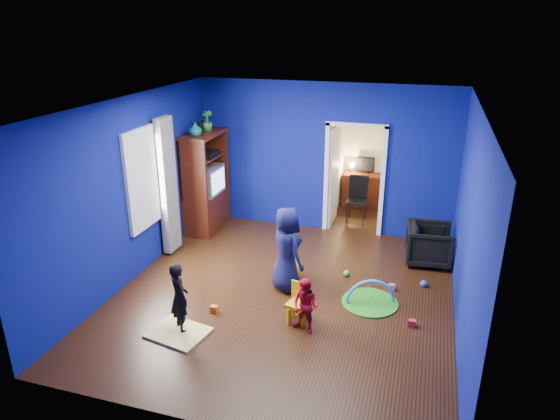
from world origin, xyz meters
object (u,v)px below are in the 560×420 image
(child_black, at_px, (179,298))
(tv_armoire, at_px, (205,182))
(hopper_ball, at_px, (288,268))
(kid_chair, at_px, (298,306))
(study_desk, at_px, (363,190))
(armchair, at_px, (429,245))
(play_mat, at_px, (370,302))
(folding_chair, at_px, (357,201))
(child_navy, at_px, (287,249))
(crt_tv, at_px, (207,180))
(vase, at_px, (195,129))
(toddler_red, at_px, (305,306))

(child_black, relative_size, tv_armoire, 0.51)
(tv_armoire, relative_size, hopper_ball, 4.45)
(kid_chair, bearing_deg, child_black, -141.65)
(child_black, xyz_separation_m, study_desk, (1.67, 5.54, -0.12))
(armchair, xyz_separation_m, play_mat, (-0.79, -1.62, -0.33))
(folding_chair, bearing_deg, hopper_ball, -103.14)
(folding_chair, bearing_deg, child_navy, -101.22)
(child_black, relative_size, crt_tv, 1.43)
(play_mat, bearing_deg, crt_tv, 150.90)
(crt_tv, xyz_separation_m, play_mat, (3.47, -1.93, -1.01))
(child_black, xyz_separation_m, play_mat, (2.37, 1.43, -0.49))
(study_desk, bearing_deg, vase, -138.61)
(tv_armoire, height_order, crt_tv, tv_armoire)
(vase, relative_size, kid_chair, 0.50)
(toddler_red, relative_size, vase, 3.15)
(hopper_ball, bearing_deg, toddler_red, -64.73)
(play_mat, height_order, study_desk, study_desk)
(armchair, relative_size, study_desk, 0.86)
(child_black, bearing_deg, kid_chair, -113.77)
(crt_tv, bearing_deg, play_mat, -29.10)
(tv_armoire, bearing_deg, vase, -90.00)
(armchair, bearing_deg, kid_chair, 140.17)
(hopper_ball, xyz_separation_m, play_mat, (1.36, -0.31, -0.21))
(kid_chair, height_order, play_mat, kid_chair)
(hopper_ball, xyz_separation_m, folding_chair, (0.66, 2.84, 0.24))
(crt_tv, distance_m, play_mat, 4.10)
(armchair, bearing_deg, folding_chair, 39.67)
(child_black, bearing_deg, folding_chair, -68.01)
(toddler_red, xyz_separation_m, hopper_ball, (-0.60, 1.28, -0.17))
(play_mat, height_order, folding_chair, folding_chair)
(armchair, bearing_deg, play_mat, 149.57)
(hopper_ball, distance_m, study_desk, 3.86)
(crt_tv, distance_m, folding_chair, 3.08)
(armchair, xyz_separation_m, hopper_ball, (-2.15, -1.31, -0.12))
(armchair, bearing_deg, toddler_red, 144.70)
(child_navy, relative_size, play_mat, 1.62)
(toddler_red, height_order, tv_armoire, tv_armoire)
(play_mat, bearing_deg, toddler_red, -127.99)
(kid_chair, bearing_deg, armchair, 68.84)
(crt_tv, xyz_separation_m, study_desk, (2.78, 2.18, -0.65))
(vase, distance_m, crt_tv, 1.11)
(vase, relative_size, tv_armoire, 0.13)
(child_black, distance_m, play_mat, 2.81)
(crt_tv, bearing_deg, child_black, -71.86)
(vase, distance_m, tv_armoire, 1.14)
(play_mat, bearing_deg, hopper_ball, 167.13)
(toddler_red, xyz_separation_m, study_desk, (0.06, 5.08, -0.02))
(folding_chair, bearing_deg, toddler_red, -90.83)
(armchair, height_order, tv_armoire, tv_armoire)
(toddler_red, xyz_separation_m, folding_chair, (0.06, 4.12, 0.07))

